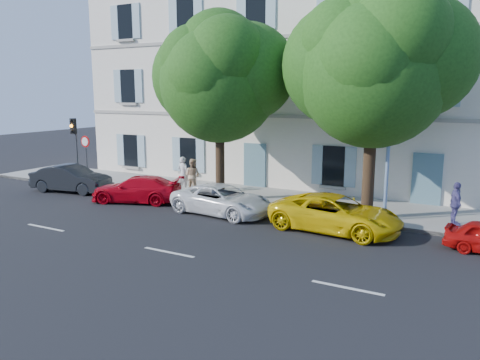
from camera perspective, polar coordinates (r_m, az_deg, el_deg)
The scene contains 16 objects.
ground at distance 19.03m, azimuth -1.33°, elevation -5.28°, with size 90.00×90.00×0.00m, color black.
sidewalk at distance 22.85m, azimuth 4.25°, elevation -2.40°, with size 36.00×4.50×0.15m, color #A09E96.
kerb at distance 20.95m, azimuth 1.79°, elevation -3.57°, with size 36.00×0.16×0.16m, color #9E998E.
building at distance 27.62m, azimuth 9.47°, elevation 12.12°, with size 28.00×7.00×12.00m, color white.
car_dark_sedan at distance 26.39m, azimuth -19.89°, elevation 0.17°, with size 1.51×4.33×1.43m, color black.
car_red_coupe at distance 23.06m, azimuth -12.47°, elevation -1.09°, with size 1.77×4.37×1.27m, color red.
car_white_coupe at distance 20.30m, azimuth -2.20°, elevation -2.41°, with size 2.12×4.59×1.28m, color white.
car_yellow_supercar at distance 18.15m, azimuth 11.54°, elevation -4.02°, with size 2.30×4.99×1.39m, color yellow.
tree_left at distance 21.92m, azimuth -2.53°, elevation 11.69°, with size 5.49×5.49×8.51m.
tree_right at distance 19.27m, azimuth 16.00°, elevation 12.45°, with size 5.88×5.88×9.06m.
traffic_light at distance 27.51m, azimuth -19.52°, elevation 5.00°, with size 0.30×0.42×3.67m.
road_sign at distance 27.15m, azimuth -18.27°, elevation 3.54°, with size 0.63×0.09×2.73m.
street_lamp at distance 19.03m, azimuth 17.74°, elevation 7.27°, with size 0.25×1.55×7.27m.
pedestrian_a at distance 24.48m, azimuth -6.93°, elevation 0.77°, with size 0.66×0.43×1.81m, color silver.
pedestrian_b at distance 24.13m, azimuth -5.80°, elevation 0.56°, with size 0.84×0.66×1.74m, color #D0AE85.
pedestrian_c at distance 19.88m, azimuth 24.82°, elevation -2.63°, with size 0.99×0.41×1.69m, color #514A89.
Camera 1 is at (9.14, -15.85, 5.22)m, focal length 35.00 mm.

